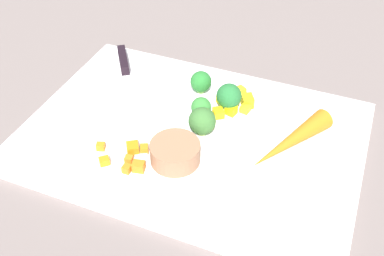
# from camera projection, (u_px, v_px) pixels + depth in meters

# --- Properties ---
(ground_plane) EXTENTS (4.00, 4.00, 0.00)m
(ground_plane) POSITION_uv_depth(u_px,v_px,m) (192.00, 139.00, 0.72)
(ground_plane) COLOR #6C5F5C
(cutting_board) EXTENTS (0.51, 0.36, 0.01)m
(cutting_board) POSITION_uv_depth(u_px,v_px,m) (192.00, 136.00, 0.72)
(cutting_board) COLOR white
(cutting_board) RESTS_ON ground_plane
(prep_bowl) EXTENTS (0.07, 0.07, 0.03)m
(prep_bowl) POSITION_uv_depth(u_px,v_px,m) (174.00, 152.00, 0.66)
(prep_bowl) COLOR #946649
(prep_bowl) RESTS_ON cutting_board
(chef_knife) EXTENTS (0.19, 0.27, 0.02)m
(chef_knife) POSITION_uv_depth(u_px,v_px,m) (127.00, 79.00, 0.81)
(chef_knife) COLOR silver
(chef_knife) RESTS_ON cutting_board
(whole_carrot) EXTENTS (0.10, 0.16, 0.03)m
(whole_carrot) POSITION_uv_depth(u_px,v_px,m) (291.00, 141.00, 0.68)
(whole_carrot) COLOR orange
(whole_carrot) RESTS_ON cutting_board
(carrot_dice_0) EXTENTS (0.01, 0.01, 0.01)m
(carrot_dice_0) POSITION_uv_depth(u_px,v_px,m) (127.00, 169.00, 0.65)
(carrot_dice_0) COLOR orange
(carrot_dice_0) RESTS_ON cutting_board
(carrot_dice_1) EXTENTS (0.03, 0.03, 0.01)m
(carrot_dice_1) POSITION_uv_depth(u_px,v_px,m) (133.00, 148.00, 0.68)
(carrot_dice_1) COLOR orange
(carrot_dice_1) RESTS_ON cutting_board
(carrot_dice_2) EXTENTS (0.02, 0.02, 0.01)m
(carrot_dice_2) POSITION_uv_depth(u_px,v_px,m) (104.00, 161.00, 0.66)
(carrot_dice_2) COLOR orange
(carrot_dice_2) RESTS_ON cutting_board
(carrot_dice_3) EXTENTS (0.02, 0.02, 0.01)m
(carrot_dice_3) POSITION_uv_depth(u_px,v_px,m) (144.00, 149.00, 0.68)
(carrot_dice_3) COLOR orange
(carrot_dice_3) RESTS_ON cutting_board
(carrot_dice_4) EXTENTS (0.02, 0.01, 0.01)m
(carrot_dice_4) POSITION_uv_depth(u_px,v_px,m) (101.00, 146.00, 0.69)
(carrot_dice_4) COLOR orange
(carrot_dice_4) RESTS_ON cutting_board
(carrot_dice_5) EXTENTS (0.01, 0.01, 0.01)m
(carrot_dice_5) POSITION_uv_depth(u_px,v_px,m) (129.00, 159.00, 0.67)
(carrot_dice_5) COLOR orange
(carrot_dice_5) RESTS_ON cutting_board
(carrot_dice_6) EXTENTS (0.02, 0.02, 0.01)m
(carrot_dice_6) POSITION_uv_depth(u_px,v_px,m) (139.00, 166.00, 0.65)
(carrot_dice_6) COLOR orange
(carrot_dice_6) RESTS_ON cutting_board
(pepper_dice_0) EXTENTS (0.02, 0.02, 0.01)m
(pepper_dice_0) POSITION_uv_depth(u_px,v_px,m) (218.00, 113.00, 0.74)
(pepper_dice_0) COLOR yellow
(pepper_dice_0) RESTS_ON cutting_board
(pepper_dice_1) EXTENTS (0.03, 0.03, 0.02)m
(pepper_dice_1) POSITION_uv_depth(u_px,v_px,m) (247.00, 101.00, 0.76)
(pepper_dice_1) COLOR yellow
(pepper_dice_1) RESTS_ON cutting_board
(pepper_dice_2) EXTENTS (0.02, 0.02, 0.01)m
(pepper_dice_2) POSITION_uv_depth(u_px,v_px,m) (240.00, 91.00, 0.79)
(pepper_dice_2) COLOR yellow
(pepper_dice_2) RESTS_ON cutting_board
(pepper_dice_3) EXTENTS (0.01, 0.02, 0.01)m
(pepper_dice_3) POSITION_uv_depth(u_px,v_px,m) (209.00, 116.00, 0.74)
(pepper_dice_3) COLOR yellow
(pepper_dice_3) RESTS_ON cutting_board
(pepper_dice_4) EXTENTS (0.02, 0.02, 0.01)m
(pepper_dice_4) POSITION_uv_depth(u_px,v_px,m) (245.00, 109.00, 0.75)
(pepper_dice_4) COLOR yellow
(pepper_dice_4) RESTS_ON cutting_board
(pepper_dice_5) EXTENTS (0.02, 0.02, 0.01)m
(pepper_dice_5) POSITION_uv_depth(u_px,v_px,m) (222.00, 99.00, 0.77)
(pepper_dice_5) COLOR yellow
(pepper_dice_5) RESTS_ON cutting_board
(pepper_dice_6) EXTENTS (0.02, 0.02, 0.02)m
(pepper_dice_6) POSITION_uv_depth(u_px,v_px,m) (231.00, 110.00, 0.75)
(pepper_dice_6) COLOR yellow
(pepper_dice_6) RESTS_ON cutting_board
(broccoli_floret_0) EXTENTS (0.04, 0.04, 0.05)m
(broccoli_floret_0) POSITION_uv_depth(u_px,v_px,m) (229.00, 96.00, 0.74)
(broccoli_floret_0) COLOR #95B35E
(broccoli_floret_0) RESTS_ON cutting_board
(broccoli_floret_1) EXTENTS (0.03, 0.03, 0.04)m
(broccoli_floret_1) POSITION_uv_depth(u_px,v_px,m) (201.00, 108.00, 0.73)
(broccoli_floret_1) COLOR #8BB861
(broccoli_floret_1) RESTS_ON cutting_board
(broccoli_floret_2) EXTENTS (0.04, 0.04, 0.05)m
(broccoli_floret_2) POSITION_uv_depth(u_px,v_px,m) (202.00, 121.00, 0.70)
(broccoli_floret_2) COLOR #8EB358
(broccoli_floret_2) RESTS_ON cutting_board
(broccoli_floret_3) EXTENTS (0.04, 0.04, 0.04)m
(broccoli_floret_3) POSITION_uv_depth(u_px,v_px,m) (201.00, 82.00, 0.78)
(broccoli_floret_3) COLOR #84BD59
(broccoli_floret_3) RESTS_ON cutting_board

